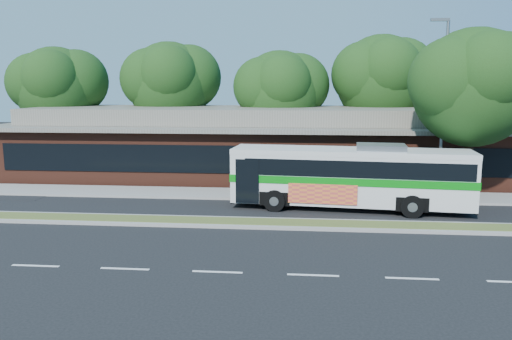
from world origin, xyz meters
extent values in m
plane|color=black|center=(0.00, 0.00, 0.00)|extent=(120.00, 120.00, 0.00)
cube|color=#3F4F21|center=(0.00, 0.60, 0.07)|extent=(26.00, 1.10, 0.15)
cube|color=gray|center=(0.00, 6.40, 0.06)|extent=(44.00, 2.60, 0.12)
cube|color=#55271A|center=(0.00, 13.00, 1.60)|extent=(32.00, 10.00, 3.20)
cube|color=#6A655A|center=(0.00, 13.00, 3.32)|extent=(33.20, 11.20, 0.24)
cube|color=#6A655A|center=(0.00, 13.00, 3.95)|extent=(30.00, 8.00, 1.00)
cube|color=black|center=(0.00, 7.97, 1.70)|extent=(30.00, 0.06, 1.60)
cylinder|color=slate|center=(9.60, 6.00, 4.50)|extent=(0.16, 0.16, 9.00)
cube|color=slate|center=(9.20, 6.00, 9.00)|extent=(0.90, 0.18, 0.14)
cylinder|color=black|center=(-15.00, 15.00, 1.99)|extent=(0.44, 0.44, 3.99)
sphere|color=#1D3812|center=(-15.00, 15.00, 5.73)|extent=(5.80, 5.80, 5.80)
sphere|color=#1D3812|center=(-13.70, 15.43, 6.19)|extent=(4.52, 4.52, 4.52)
cylinder|color=black|center=(-7.00, 16.00, 2.10)|extent=(0.44, 0.44, 4.20)
sphere|color=#1D3812|center=(-7.00, 16.00, 6.00)|extent=(6.00, 6.00, 6.00)
sphere|color=#1D3812|center=(-5.65, 16.45, 6.48)|extent=(4.68, 4.68, 4.68)
cylinder|color=black|center=(1.00, 15.00, 1.89)|extent=(0.44, 0.44, 3.78)
sphere|color=#1D3812|center=(1.00, 15.00, 5.46)|extent=(5.60, 5.60, 5.60)
sphere|color=#1D3812|center=(2.26, 15.42, 5.91)|extent=(4.37, 4.37, 4.37)
cylinder|color=black|center=(8.00, 16.00, 2.21)|extent=(0.44, 0.44, 4.41)
sphere|color=#1D3812|center=(8.00, 16.00, 6.27)|extent=(6.20, 6.20, 6.20)
sphere|color=#1D3812|center=(9.39, 16.46, 6.77)|extent=(4.84, 4.84, 4.84)
cylinder|color=black|center=(14.00, 15.00, 1.93)|extent=(0.44, 0.44, 3.86)
sphere|color=#1D3812|center=(14.00, 15.00, 5.60)|extent=(5.80, 5.80, 5.80)
sphere|color=#1D3812|center=(15.30, 15.43, 6.07)|extent=(4.52, 4.52, 4.52)
cube|color=silver|center=(4.88, 3.80, 1.59)|extent=(11.29, 3.43, 2.56)
cube|color=black|center=(5.16, 3.77, 2.10)|extent=(10.41, 3.39, 0.77)
cube|color=silver|center=(4.88, 3.80, 2.76)|extent=(11.31, 3.45, 0.24)
cube|color=#057A10|center=(4.88, 3.80, 1.52)|extent=(11.35, 3.49, 0.35)
cube|color=black|center=(-0.67, 4.34, 1.90)|extent=(0.26, 2.07, 1.58)
cube|color=black|center=(10.43, 3.26, 2.20)|extent=(0.24, 1.93, 1.02)
cube|color=#CA413B|center=(3.57, 2.71, 0.93)|extent=(3.14, 0.35, 0.93)
cube|color=slate|center=(6.27, 3.66, 3.00)|extent=(2.36, 1.69, 0.28)
cylinder|color=black|center=(1.36, 2.98, 0.51)|extent=(1.05, 0.43, 1.02)
cylinder|color=black|center=(1.59, 5.29, 0.51)|extent=(1.05, 0.43, 1.02)
cylinder|color=black|center=(7.53, 2.37, 0.51)|extent=(1.05, 0.43, 1.02)
cylinder|color=black|center=(7.76, 4.69, 0.51)|extent=(1.05, 0.43, 1.02)
cylinder|color=black|center=(11.00, 6.09, 1.99)|extent=(0.44, 0.44, 3.97)
sphere|color=#1D3812|center=(11.00, 6.09, 5.73)|extent=(5.87, 5.87, 5.87)
sphere|color=#1D3812|center=(12.32, 6.53, 6.20)|extent=(4.58, 4.58, 4.58)
camera|label=1|loc=(2.59, -19.80, 5.75)|focal=35.00mm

